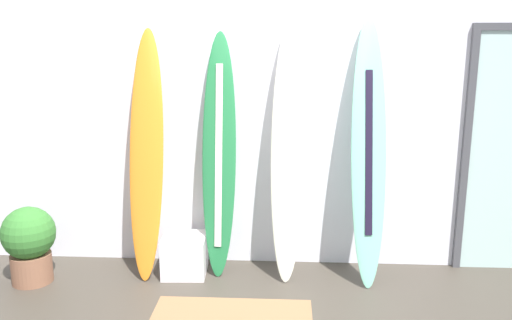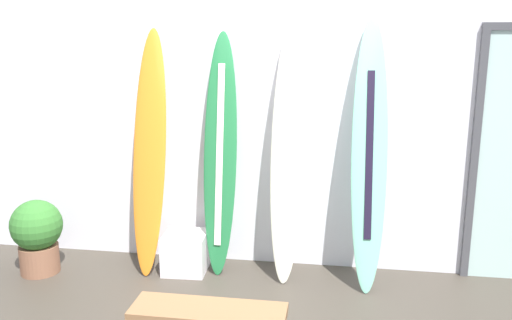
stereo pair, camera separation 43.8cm
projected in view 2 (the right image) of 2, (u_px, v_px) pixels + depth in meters
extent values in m
cube|color=silver|center=(266.00, 107.00, 4.74)|extent=(7.20, 0.20, 2.80)
ellipsoid|color=orange|center=(150.00, 153.00, 4.62)|extent=(0.30, 0.49, 2.08)
cone|color=black|center=(149.00, 253.00, 4.68)|extent=(0.07, 0.09, 0.11)
ellipsoid|color=#23733E|center=(220.00, 155.00, 4.58)|extent=(0.30, 0.36, 2.05)
cube|color=white|center=(220.00, 156.00, 4.56)|extent=(0.07, 0.24, 1.51)
cone|color=black|center=(219.00, 253.00, 4.69)|extent=(0.07, 0.08, 0.11)
ellipsoid|color=silver|center=(288.00, 154.00, 4.45)|extent=(0.30, 0.46, 2.14)
ellipsoid|color=#7BCBAC|center=(369.00, 155.00, 4.31)|extent=(0.31, 0.52, 2.17)
cube|color=black|center=(369.00, 155.00, 4.29)|extent=(0.07, 0.29, 1.31)
cone|color=black|center=(365.00, 268.00, 4.37)|extent=(0.07, 0.09, 0.11)
cube|color=silver|center=(186.00, 252.00, 4.74)|extent=(0.38, 0.38, 0.34)
cube|color=#47474C|center=(474.00, 159.00, 4.45)|extent=(0.06, 0.06, 2.05)
cylinder|color=brown|center=(40.00, 259.00, 4.72)|extent=(0.33, 0.33, 0.25)
sphere|color=#35752E|center=(36.00, 225.00, 4.65)|extent=(0.43, 0.43, 0.43)
cube|color=#89603E|center=(208.00, 313.00, 3.22)|extent=(0.92, 0.29, 0.06)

